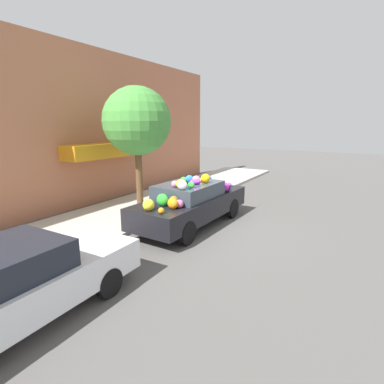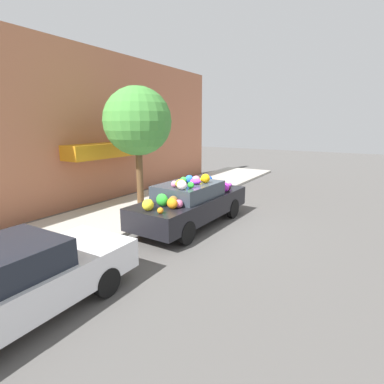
{
  "view_description": "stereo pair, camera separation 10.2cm",
  "coord_description": "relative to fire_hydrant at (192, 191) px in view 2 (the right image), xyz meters",
  "views": [
    {
      "loc": [
        -7.91,
        -4.78,
        3.2
      ],
      "look_at": [
        0.0,
        -0.02,
        1.09
      ],
      "focal_mm": 28.0,
      "sensor_mm": 36.0,
      "label": 1
    },
    {
      "loc": [
        -7.85,
        -4.86,
        3.2
      ],
      "look_at": [
        0.0,
        -0.02,
        1.09
      ],
      "focal_mm": 28.0,
      "sensor_mm": 36.0,
      "label": 2
    }
  ],
  "objects": [
    {
      "name": "ground_plane",
      "position": [
        -2.55,
        -1.55,
        -0.46
      ],
      "size": [
        60.0,
        60.0,
        0.0
      ],
      "primitive_type": "plane",
      "color": "#565451"
    },
    {
      "name": "sidewalk_curb",
      "position": [
        -2.55,
        1.15,
        -0.4
      ],
      "size": [
        24.0,
        3.2,
        0.12
      ],
      "color": "#B2ADA3",
      "rests_on": "ground"
    },
    {
      "name": "building_facade",
      "position": [
        -2.51,
        3.37,
        2.54
      ],
      "size": [
        18.0,
        1.2,
        6.1
      ],
      "color": "#B26B4C",
      "rests_on": "ground"
    },
    {
      "name": "street_tree",
      "position": [
        -2.33,
        0.79,
        2.81
      ],
      "size": [
        2.37,
        2.37,
        4.36
      ],
      "color": "brown",
      "rests_on": "sidewalk_curb"
    },
    {
      "name": "fire_hydrant",
      "position": [
        0.0,
        0.0,
        0.0
      ],
      "size": [
        0.2,
        0.2,
        0.7
      ],
      "color": "#B2B2B7",
      "rests_on": "sidewalk_curb"
    },
    {
      "name": "art_car",
      "position": [
        -2.59,
        -1.57,
        0.31
      ],
      "size": [
        4.63,
        1.8,
        1.69
      ],
      "rotation": [
        0.0,
        0.0,
        -0.03
      ],
      "color": "black",
      "rests_on": "ground"
    },
    {
      "name": "parked_car_plain",
      "position": [
        -8.33,
        -1.61,
        0.23
      ],
      "size": [
        4.5,
        1.8,
        1.35
      ],
      "rotation": [
        0.0,
        0.0,
        0.02
      ],
      "color": "silver",
      "rests_on": "ground"
    }
  ]
}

